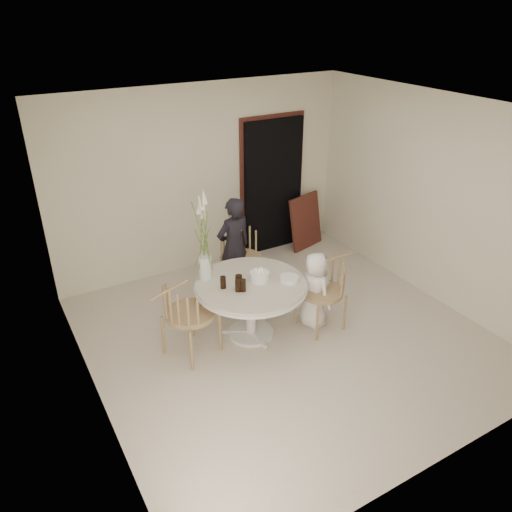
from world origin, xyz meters
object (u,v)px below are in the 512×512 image
table (251,291)px  flower_vase (204,245)px  chair_right (330,282)px  girl (234,247)px  chair_far (238,248)px  birthday_cake (260,276)px  boy (315,290)px  chair_left (181,311)px

table → flower_vase: bearing=137.8°
chair_right → flower_vase: flower_vase is taller
chair_right → girl: size_ratio=0.66×
chair_far → birthday_cake: size_ratio=4.29×
girl → flower_vase: bearing=34.8°
girl → flower_vase: size_ratio=1.25×
chair_far → chair_right: size_ratio=1.06×
girl → flower_vase: (-0.70, -0.60, 0.46)m
table → boy: boy is taller
chair_right → chair_far: bearing=-158.5°
chair_right → girl: girl is taller
table → chair_left: 0.89m
boy → birthday_cake: boy is taller
table → birthday_cake: size_ratio=5.76×
table → flower_vase: 0.78m
chair_far → table: bearing=-100.7°
birthday_cake → flower_vase: bearing=144.5°
flower_vase → birthday_cake: bearing=-35.5°
chair_far → girl: size_ratio=0.70×
birthday_cake → girl: bearing=80.0°
chair_left → boy: 1.69m
girl → birthday_cake: bearing=74.0°
table → chair_right: 0.99m
table → boy: 0.82m
table → chair_far: chair_far is taller
girl → boy: (0.49, -1.18, -0.21)m
girl → chair_right: bearing=112.0°
chair_right → flower_vase: size_ratio=0.83×
table → chair_far: 1.10m
chair_right → birthday_cake: chair_right is taller
table → girl: bearing=73.5°
chair_right → chair_left: (-1.84, 0.27, 0.04)m
chair_left → flower_vase: bearing=-72.5°
boy → birthday_cake: bearing=68.7°
table → birthday_cake: 0.21m
chair_far → birthday_cake: (-0.27, -1.03, 0.14)m
flower_vase → chair_right: bearing=-25.5°
flower_vase → girl: bearing=40.9°
chair_far → chair_right: chair_far is taller
table → girl: size_ratio=0.94×
chair_right → chair_left: bearing=-100.3°
chair_far → flower_vase: flower_vase is taller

